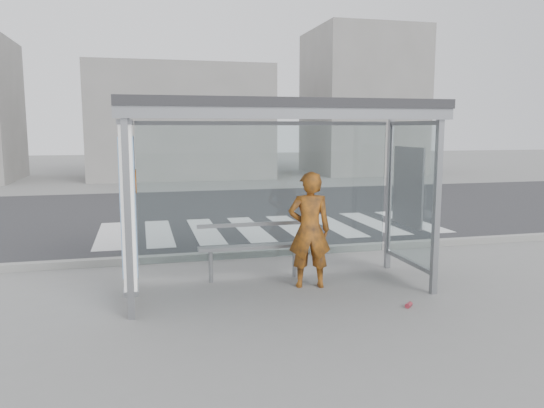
{
  "coord_description": "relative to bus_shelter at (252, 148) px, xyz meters",
  "views": [
    {
      "loc": [
        -1.84,
        -6.97,
        2.26
      ],
      "look_at": [
        -0.05,
        0.2,
        1.19
      ],
      "focal_mm": 35.0,
      "sensor_mm": 36.0,
      "label": 1
    }
  ],
  "objects": [
    {
      "name": "building_center",
      "position": [
        0.37,
        17.94,
        0.52
      ],
      "size": [
        8.0,
        5.0,
        5.0
      ],
      "primitive_type": "cube",
      "color": "gray",
      "rests_on": "ground"
    },
    {
      "name": "bench",
      "position": [
        0.13,
        0.52,
        -1.48
      ],
      "size": [
        1.65,
        0.21,
        0.85
      ],
      "color": "gray",
      "rests_on": "ground"
    },
    {
      "name": "building_right",
      "position": [
        9.37,
        17.94,
        1.52
      ],
      "size": [
        5.0,
        5.0,
        7.0
      ],
      "primitive_type": "cube",
      "color": "gray",
      "rests_on": "ground"
    },
    {
      "name": "ground",
      "position": [
        0.37,
        -0.06,
        -1.98
      ],
      "size": [
        80.0,
        80.0,
        0.0
      ],
      "primitive_type": "plane",
      "color": "slate",
      "rests_on": "ground"
    },
    {
      "name": "crosswalk",
      "position": [
        1.37,
        4.44,
        -1.98
      ],
      "size": [
        7.55,
        3.0,
        0.0
      ],
      "color": "silver",
      "rests_on": "ground"
    },
    {
      "name": "soda_can",
      "position": [
        1.77,
        -1.19,
        -1.95
      ],
      "size": [
        0.13,
        0.12,
        0.06
      ],
      "primitive_type": "cylinder",
      "rotation": [
        0.0,
        1.57,
        0.73
      ],
      "color": "#CF3C4D",
      "rests_on": "ground"
    },
    {
      "name": "person",
      "position": [
        0.82,
        -0.04,
        -1.16
      ],
      "size": [
        0.67,
        0.5,
        1.65
      ],
      "primitive_type": "imported",
      "rotation": [
        0.0,
        0.0,
        2.95
      ],
      "color": "#D54514",
      "rests_on": "ground"
    },
    {
      "name": "curb",
      "position": [
        0.37,
        1.89,
        -1.92
      ],
      "size": [
        30.0,
        0.18,
        0.12
      ],
      "primitive_type": "cube",
      "color": "gray",
      "rests_on": "ground"
    },
    {
      "name": "road",
      "position": [
        0.37,
        6.94,
        -1.98
      ],
      "size": [
        30.0,
        10.0,
        0.01
      ],
      "primitive_type": "cube",
      "color": "#2B2B2E",
      "rests_on": "ground"
    },
    {
      "name": "bus_shelter",
      "position": [
        0.0,
        0.0,
        0.0
      ],
      "size": [
        4.25,
        1.65,
        2.62
      ],
      "color": "gray",
      "rests_on": "ground"
    }
  ]
}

